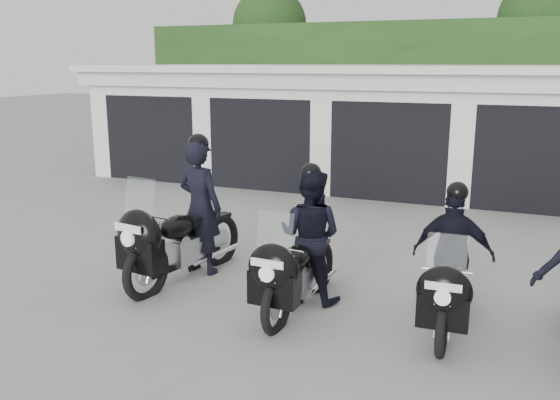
% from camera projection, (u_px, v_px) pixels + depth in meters
% --- Properties ---
extents(ground, '(80.00, 80.00, 0.00)m').
position_uv_depth(ground, '(302.00, 283.00, 8.38)').
color(ground, gray).
rests_on(ground, ground).
extents(garage_block, '(16.40, 6.80, 2.96)m').
position_uv_depth(garage_block, '(410.00, 126.00, 15.31)').
color(garage_block, silver).
rests_on(garage_block, ground).
extents(background_vegetation, '(20.00, 3.90, 5.80)m').
position_uv_depth(background_vegetation, '(451.00, 71.00, 19.25)').
color(background_vegetation, '#193A15').
rests_on(background_vegetation, ground).
extents(police_bike_a, '(0.98, 2.42, 2.12)m').
position_uv_depth(police_bike_a, '(185.00, 222.00, 8.36)').
color(police_bike_a, black).
rests_on(police_bike_a, ground).
extents(police_bike_b, '(0.87, 2.15, 1.87)m').
position_uv_depth(police_bike_b, '(304.00, 246.00, 7.45)').
color(police_bike_b, black).
rests_on(police_bike_b, ground).
extents(police_bike_c, '(0.97, 2.01, 1.75)m').
position_uv_depth(police_bike_c, '(452.00, 265.00, 6.91)').
color(police_bike_c, black).
rests_on(police_bike_c, ground).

